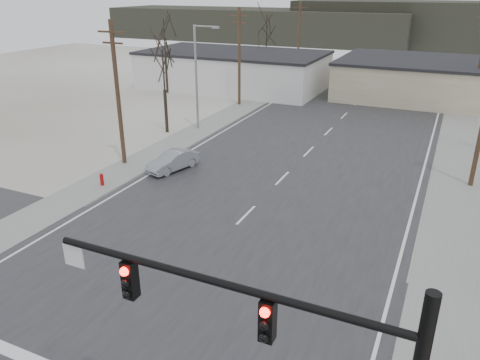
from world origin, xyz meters
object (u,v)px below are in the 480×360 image
(sedan_crossing, at_px, (173,161))
(car_far_a, at_px, (430,89))
(fire_hydrant, at_px, (102,179))
(car_far_b, at_px, (379,77))

(sedan_crossing, height_order, car_far_a, car_far_a)
(fire_hydrant, bearing_deg, sedan_crossing, 57.84)
(car_far_a, xyz_separation_m, car_far_b, (-6.88, 6.41, -0.20))
(fire_hydrant, distance_m, car_far_b, 44.97)
(sedan_crossing, relative_size, car_far_a, 0.72)
(sedan_crossing, distance_m, car_far_b, 40.21)
(fire_hydrant, xyz_separation_m, sedan_crossing, (2.70, 4.29, 0.25))
(fire_hydrant, height_order, sedan_crossing, sedan_crossing)
(car_far_a, height_order, car_far_b, car_far_a)
(fire_hydrant, xyz_separation_m, car_far_b, (10.23, 43.79, 0.19))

